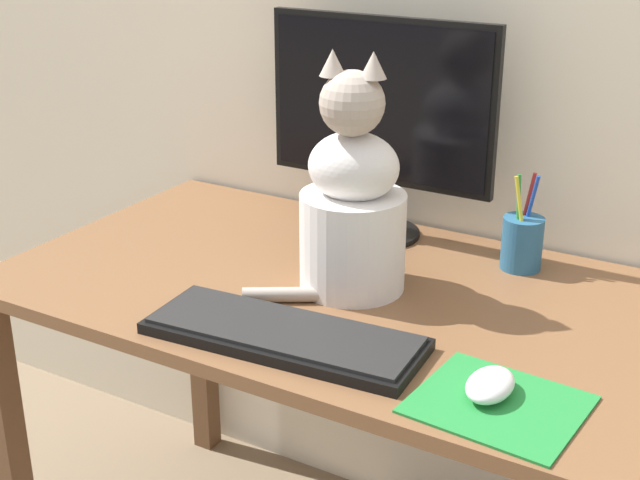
% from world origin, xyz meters
% --- Properties ---
extents(desk, '(1.18, 0.69, 0.71)m').
position_xyz_m(desk, '(0.00, 0.00, 0.61)').
color(desk, brown).
rests_on(desk, ground_plane).
extents(monitor, '(0.47, 0.17, 0.43)m').
position_xyz_m(monitor, '(-0.04, 0.25, 0.95)').
color(monitor, black).
rests_on(monitor, desk).
extents(keyboard, '(0.45, 0.19, 0.02)m').
position_xyz_m(keyboard, '(0.03, -0.22, 0.72)').
color(keyboard, black).
rests_on(keyboard, desk).
extents(mousepad_right, '(0.23, 0.21, 0.00)m').
position_xyz_m(mousepad_right, '(0.38, -0.23, 0.71)').
color(mousepad_right, '#238438').
rests_on(mousepad_right, desk).
extents(computer_mouse_right, '(0.06, 0.10, 0.03)m').
position_xyz_m(computer_mouse_right, '(0.37, -0.22, 0.73)').
color(computer_mouse_right, white).
rests_on(computer_mouse_right, mousepad_right).
extents(cat, '(0.25, 0.27, 0.42)m').
position_xyz_m(cat, '(0.03, 0.00, 0.86)').
color(cat, white).
rests_on(cat, desk).
extents(pen_cup, '(0.07, 0.07, 0.18)m').
position_xyz_m(pen_cup, '(0.26, 0.23, 0.76)').
color(pen_cup, '#286089').
rests_on(pen_cup, desk).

